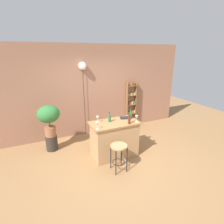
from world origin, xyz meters
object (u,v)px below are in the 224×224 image
Objects in this scene: bottle_soda_blue at (109,118)px; spice_shelf at (131,104)px; cookbook at (124,118)px; bottle_olive_oil at (129,119)px; bar_stool at (119,151)px; potted_plant at (49,116)px; wine_glass_center at (137,117)px; bottle_sauce_amber at (131,115)px; wine_glass_right at (98,118)px; pendant_globe_light at (83,67)px; plant_stool at (52,143)px; wine_glass_left at (97,124)px.

spice_shelf is at bearing 44.50° from bottle_soda_blue.
bottle_soda_blue is 0.46m from cookbook.
cookbook is (0.07, 0.37, -0.10)m from bottle_olive_oil.
potted_plant reaches higher than bar_stool.
bottle_olive_oil is at bearing -35.20° from potted_plant.
wine_glass_center is (0.23, 0.04, -0.00)m from bottle_olive_oil.
bar_stool is 2.37× the size of bottle_sauce_amber.
spice_shelf reaches higher than cookbook.
bottle_sauce_amber is 0.59m from bottle_soda_blue.
bottle_sauce_amber reaches higher than wine_glass_right.
wine_glass_center is at bearing 8.82° from bottle_olive_oil.
bottle_soda_blue is 0.11× the size of pendant_globe_light.
bottle_olive_oil is (1.71, -1.20, 0.83)m from plant_stool.
wine_glass_left is 1.03m from wine_glass_center.
wine_glass_right is (-0.28, 0.08, 0.02)m from bottle_soda_blue.
wine_glass_left is at bearing -165.19° from bottle_sauce_amber.
wine_glass_right is (-0.21, 0.75, 0.56)m from bar_stool.
bar_stool is 2.98× the size of cookbook.
wine_glass_center is 0.96m from wine_glass_right.
cookbook is at bearing -126.43° from spice_shelf.
spice_shelf is 0.71× the size of pendant_globe_light.
bar_stool is at bearing -109.99° from cookbook.
wine_glass_center is (0.61, -0.28, 0.02)m from bottle_soda_blue.
wine_glass_left is 0.94m from cookbook.
spice_shelf is 9.91× the size of wine_glass_right.
wine_glass_right is 0.78× the size of cookbook.
wine_glass_center is (-0.85, -1.71, 0.22)m from spice_shelf.
spice_shelf is 2.22m from wine_glass_right.
bar_stool is at bearing -51.37° from potted_plant.
bottle_soda_blue is 0.67m from wine_glass_center.
plant_stool is at bearing 128.63° from bar_stool.
bottle_olive_oil is 0.14× the size of pendant_globe_light.
bottle_soda_blue is at bearing 155.46° from wine_glass_center.
bottle_sauce_amber is 0.12× the size of pendant_globe_light.
plant_stool is (-1.25, 1.57, -0.26)m from bar_stool.
cookbook is at bearing -1.37° from wine_glass_right.
wine_glass_left is at bearing -179.60° from wine_glass_center.
wine_glass_right is at bearing -166.00° from cookbook.
bottle_soda_blue reaches higher than bar_stool.
potted_plant is at bearing 146.13° from bottle_soda_blue.
bottle_soda_blue is at bearing 83.51° from bar_stool.
plant_stool is 2.58× the size of wine_glass_left.
potted_plant is 3.39× the size of bottle_soda_blue.
bottle_soda_blue is at bearing -33.87° from plant_stool.
bottle_soda_blue is (-1.46, -1.43, 0.20)m from spice_shelf.
bottle_soda_blue is at bearing 33.63° from wine_glass_left.
wine_glass_left and wine_glass_right have the same top height.
wine_glass_center is 0.78× the size of cookbook.
wine_glass_center is 0.39m from cookbook.
wine_glass_center is at bearing -86.24° from bottle_sauce_amber.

